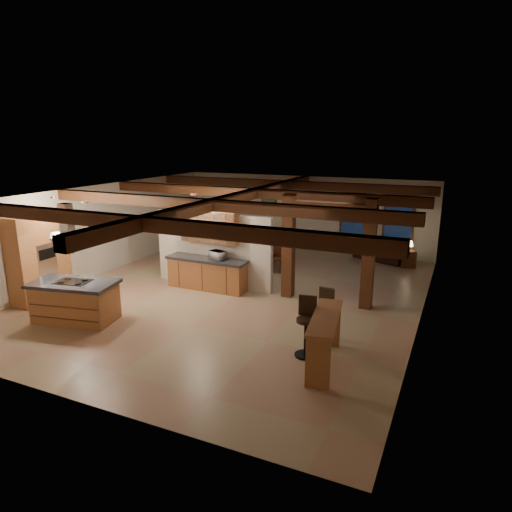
{
  "coord_description": "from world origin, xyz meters",
  "views": [
    {
      "loc": [
        5.67,
        -11.02,
        4.41
      ],
      "look_at": [
        0.41,
        0.5,
        1.07
      ],
      "focal_mm": 32.0,
      "sensor_mm": 36.0,
      "label": 1
    }
  ],
  "objects_px": {
    "kitchen_island": "(75,301)",
    "dining_table": "(258,257)",
    "sofa": "(380,253)",
    "bar_counter": "(325,332)"
  },
  "relations": [
    {
      "from": "kitchen_island",
      "to": "dining_table",
      "type": "xyz_separation_m",
      "value": [
        2.04,
        6.34,
        -0.21
      ]
    },
    {
      "from": "dining_table",
      "to": "sofa",
      "type": "height_order",
      "value": "dining_table"
    },
    {
      "from": "kitchen_island",
      "to": "dining_table",
      "type": "distance_m",
      "value": 6.66
    },
    {
      "from": "dining_table",
      "to": "bar_counter",
      "type": "height_order",
      "value": "bar_counter"
    },
    {
      "from": "dining_table",
      "to": "kitchen_island",
      "type": "bearing_deg",
      "value": -91.09
    },
    {
      "from": "kitchen_island",
      "to": "dining_table",
      "type": "bearing_deg",
      "value": 72.19
    },
    {
      "from": "kitchen_island",
      "to": "sofa",
      "type": "distance_m",
      "value": 10.57
    },
    {
      "from": "dining_table",
      "to": "bar_counter",
      "type": "relative_size",
      "value": 0.84
    },
    {
      "from": "dining_table",
      "to": "sofa",
      "type": "xyz_separation_m",
      "value": [
        3.77,
        2.49,
        -0.02
      ]
    },
    {
      "from": "sofa",
      "to": "bar_counter",
      "type": "distance_m",
      "value": 8.5
    }
  ]
}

